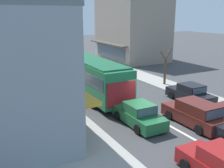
{
  "coord_description": "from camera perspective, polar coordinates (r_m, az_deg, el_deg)",
  "views": [
    {
      "loc": [
        -10.58,
        -14.28,
        6.94
      ],
      "look_at": [
        -0.49,
        4.67,
        1.2
      ],
      "focal_mm": 42.0,
      "sensor_mm": 36.0,
      "label": 1
    }
  ],
  "objects": [
    {
      "name": "ground_plane",
      "position": [
        19.08,
        7.97,
        -6.52
      ],
      "size": [
        140.0,
        140.0,
        0.0
      ],
      "primitive_type": "plane",
      "color": "#3F3F42"
    },
    {
      "name": "lane_centre_line",
      "position": [
        22.23,
        1.94,
        -3.22
      ],
      "size": [
        0.2,
        28.0,
        0.01
      ],
      "primitive_type": "cube",
      "color": "silver",
      "rests_on": "ground"
    },
    {
      "name": "sidewalk_left",
      "position": [
        21.74,
        -16.59,
        -4.1
      ],
      "size": [
        5.2,
        44.0,
        0.14
      ],
      "primitive_type": "cube",
      "color": "#A39E96",
      "rests_on": "ground"
    },
    {
      "name": "kerb_right",
      "position": [
        27.21,
        11.2,
        0.03
      ],
      "size": [
        2.8,
        44.0,
        0.12
      ],
      "primitive_type": "cube",
      "color": "#A39E96",
      "rests_on": "ground"
    },
    {
      "name": "building_right_far",
      "position": [
        41.46,
        4.26,
        12.09
      ],
      "size": [
        8.53,
        11.12,
        9.78
      ],
      "color": "gray",
      "rests_on": "ground"
    },
    {
      "name": "city_bus",
      "position": [
        22.83,
        -4.58,
        2.12
      ],
      "size": [
        2.86,
        10.89,
        3.23
      ],
      "color": "#237A4C",
      "rests_on": "ground"
    },
    {
      "name": "wagon_behind_bus_mid",
      "position": [
        17.77,
        17.64,
        -6.18
      ],
      "size": [
        1.94,
        4.5,
        1.58
      ],
      "color": "#561E19",
      "rests_on": "ground"
    },
    {
      "name": "hatchback_adjacent_lane_trail",
      "position": [
        12.52,
        22.56,
        -16.16
      ],
      "size": [
        1.82,
        3.7,
        1.54
      ],
      "color": "maroon",
      "rests_on": "ground"
    },
    {
      "name": "sedan_queue_far_back",
      "position": [
        17.09,
        5.8,
        -6.67
      ],
      "size": [
        1.93,
        4.22,
        1.47
      ],
      "color": "#1E6638",
      "rests_on": "ground"
    },
    {
      "name": "parked_sedan_kerb_second",
      "position": [
        22.27,
        16.66,
        -2.06
      ],
      "size": [
        1.96,
        4.23,
        1.47
      ],
      "color": "black",
      "rests_on": "ground"
    },
    {
      "name": "traffic_light_downstreet",
      "position": [
        35.53,
        -17.27,
        7.7
      ],
      "size": [
        0.33,
        0.24,
        4.2
      ],
      "color": "gray",
      "rests_on": "ground"
    },
    {
      "name": "street_tree_right",
      "position": [
        26.55,
        11.5,
        3.32
      ],
      "size": [
        1.39,
        1.5,
        3.72
      ],
      "color": "brown",
      "rests_on": "ground"
    },
    {
      "name": "pedestrian_with_handbag_near",
      "position": [
        27.57,
        -16.16,
        2.07
      ],
      "size": [
        0.65,
        0.28,
        1.63
      ],
      "color": "#4C4742",
      "rests_on": "sidewalk_left"
    },
    {
      "name": "pedestrian_browsing_midblock",
      "position": [
        25.7,
        -14.21,
        1.29
      ],
      "size": [
        0.35,
        0.65,
        1.63
      ],
      "color": "#232838",
      "rests_on": "sidewalk_left"
    }
  ]
}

